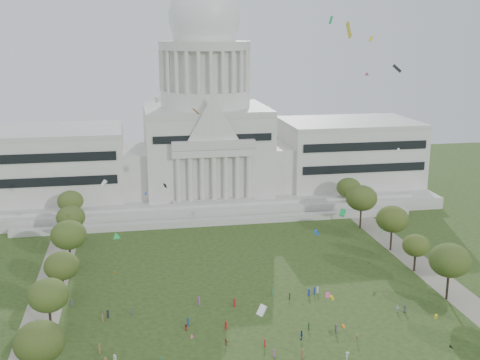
{
  "coord_description": "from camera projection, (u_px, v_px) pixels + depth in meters",
  "views": [
    {
      "loc": [
        -26.9,
        -101.47,
        61.41
      ],
      "look_at": [
        0.0,
        45.0,
        24.0
      ],
      "focal_mm": 45.0,
      "sensor_mm": 36.0,
      "label": 1
    }
  ],
  "objects": [
    {
      "name": "path_right",
      "position": [
        435.0,
        277.0,
        153.49
      ],
      "size": [
        8.0,
        160.0,
        0.04
      ],
      "primitive_type": "cube",
      "color": "gray",
      "rests_on": "ground"
    },
    {
      "name": "row_tree_l_2",
      "position": [
        48.0,
        295.0,
        123.01
      ],
      "size": [
        8.42,
        8.42,
        11.97
      ],
      "color": "black",
      "rests_on": "ground"
    },
    {
      "name": "row_tree_l_1",
      "position": [
        39.0,
        342.0,
        103.74
      ],
      "size": [
        8.86,
        8.86,
        12.59
      ],
      "color": "black",
      "rests_on": "ground"
    },
    {
      "name": "row_tree_r_2",
      "position": [
        450.0,
        260.0,
        138.48
      ],
      "size": [
        9.55,
        9.55,
        13.58
      ],
      "color": "black",
      "rests_on": "ground"
    },
    {
      "name": "person_5",
      "position": [
        226.0,
        341.0,
        120.1
      ],
      "size": [
        1.24,
        1.58,
        1.6
      ],
      "primitive_type": "imported",
      "rotation": [
        0.0,
        0.0,
        2.08
      ],
      "color": "olive",
      "rests_on": "ground"
    },
    {
      "name": "ground",
      "position": [
        282.0,
        355.0,
        116.47
      ],
      "size": [
        400.0,
        400.0,
        0.0
      ],
      "primitive_type": "plane",
      "color": "#2D421A",
      "rests_on": "ground"
    },
    {
      "name": "person_2",
      "position": [
        398.0,
        308.0,
        134.27
      ],
      "size": [
        1.0,
        0.94,
        1.76
      ],
      "primitive_type": "imported",
      "rotation": [
        0.0,
        0.0,
        0.66
      ],
      "color": "silver",
      "rests_on": "ground"
    },
    {
      "name": "path_left",
      "position": [
        45.0,
        307.0,
        136.67
      ],
      "size": [
        8.0,
        160.0,
        0.04
      ],
      "primitive_type": "cube",
      "color": "gray",
      "rests_on": "ground"
    },
    {
      "name": "row_tree_l_5",
      "position": [
        71.0,
        217.0,
        174.23
      ],
      "size": [
        8.33,
        8.33,
        11.85
      ],
      "color": "black",
      "rests_on": "ground"
    },
    {
      "name": "person_9",
      "position": [
        347.0,
        356.0,
        114.48
      ],
      "size": [
        1.14,
        1.33,
        1.83
      ],
      "primitive_type": "imported",
      "rotation": [
        0.0,
        0.0,
        1.01
      ],
      "color": "silver",
      "rests_on": "ground"
    },
    {
      "name": "kite_swarm",
      "position": [
        286.0,
        218.0,
        118.29
      ],
      "size": [
        90.66,
        99.08,
        65.45
      ],
      "color": "white",
      "rests_on": "ground"
    },
    {
      "name": "row_tree_l_6",
      "position": [
        70.0,
        201.0,
        191.27
      ],
      "size": [
        8.19,
        8.19,
        11.64
      ],
      "color": "black",
      "rests_on": "ground"
    },
    {
      "name": "row_tree_r_4",
      "position": [
        392.0,
        219.0,
        169.78
      ],
      "size": [
        9.19,
        9.19,
        13.06
      ],
      "color": "black",
      "rests_on": "ground"
    },
    {
      "name": "row_tree_r_5",
      "position": [
        362.0,
        198.0,
        188.62
      ],
      "size": [
        9.82,
        9.82,
        13.96
      ],
      "color": "black",
      "rests_on": "ground"
    },
    {
      "name": "row_tree_l_4",
      "position": [
        69.0,
        235.0,
        156.46
      ],
      "size": [
        9.29,
        9.29,
        13.21
      ],
      "color": "black",
      "rests_on": "ground"
    },
    {
      "name": "row_tree_r_6",
      "position": [
        349.0,
        188.0,
        206.51
      ],
      "size": [
        8.42,
        8.42,
        11.97
      ],
      "color": "black",
      "rests_on": "ground"
    },
    {
      "name": "distant_crowd",
      "position": [
        198.0,
        324.0,
        126.83
      ],
      "size": [
        57.92,
        33.53,
        1.94
      ],
      "color": "olive",
      "rests_on": "ground"
    },
    {
      "name": "person_10",
      "position": [
        309.0,
        326.0,
        126.53
      ],
      "size": [
        0.55,
        0.94,
        1.56
      ],
      "primitive_type": "imported",
      "rotation": [
        0.0,
        0.0,
        1.52
      ],
      "color": "#33723F",
      "rests_on": "ground"
    },
    {
      "name": "person_0",
      "position": [
        405.0,
        309.0,
        133.9
      ],
      "size": [
        1.03,
        1.0,
        1.79
      ],
      "primitive_type": "imported",
      "rotation": [
        0.0,
        0.0,
        5.57
      ],
      "color": "#4C4C51",
      "rests_on": "ground"
    },
    {
      "name": "capitol",
      "position": [
        206.0,
        140.0,
        219.39
      ],
      "size": [
        160.0,
        64.5,
        91.3
      ],
      "color": "#BBB9B0",
      "rests_on": "ground"
    },
    {
      "name": "person_4",
      "position": [
        301.0,
        335.0,
        122.27
      ],
      "size": [
        0.92,
        1.29,
        1.98
      ],
      "primitive_type": "imported",
      "rotation": [
        0.0,
        0.0,
        4.44
      ],
      "color": "navy",
      "rests_on": "ground"
    },
    {
      "name": "row_tree_l_3",
      "position": [
        62.0,
        266.0,
        139.1
      ],
      "size": [
        8.12,
        8.12,
        11.55
      ],
      "color": "black",
      "rests_on": "ground"
    },
    {
      "name": "row_tree_r_3",
      "position": [
        416.0,
        246.0,
        155.42
      ],
      "size": [
        7.01,
        7.01,
        9.98
      ],
      "color": "black",
      "rests_on": "ground"
    },
    {
      "name": "person_3",
      "position": [
        357.0,
        338.0,
        121.52
      ],
      "size": [
        0.56,
        1.08,
        1.67
      ],
      "primitive_type": "imported",
      "rotation": [
        0.0,
        0.0,
        4.72
      ],
      "color": "olive",
      "rests_on": "ground"
    },
    {
      "name": "person_8",
      "position": [
        186.0,
        328.0,
        125.84
      ],
      "size": [
        0.83,
        0.79,
        1.47
      ],
      "primitive_type": "imported",
      "rotation": [
        0.0,
        0.0,
        2.46
      ],
      "color": "#B21E1E",
      "rests_on": "ground"
    }
  ]
}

